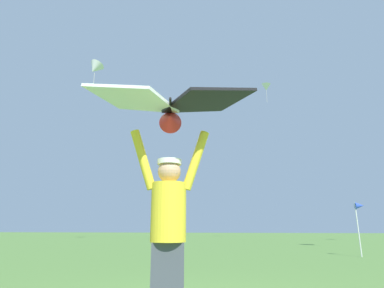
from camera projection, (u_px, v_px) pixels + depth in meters
kite_flyer_person at (168, 229)px, 2.99m from camera, size 0.81×0.41×1.92m
held_stunt_kite at (170, 105)px, 3.24m from camera, size 1.70×1.08×0.40m
distant_kite_white_low_left at (266, 87)px, 29.78m from camera, size 0.99×1.01×1.93m
distant_kite_white_high_right at (95, 68)px, 25.08m from camera, size 1.42×1.50×2.74m
marker_flag at (359, 209)px, 10.90m from camera, size 0.30×0.24×1.81m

